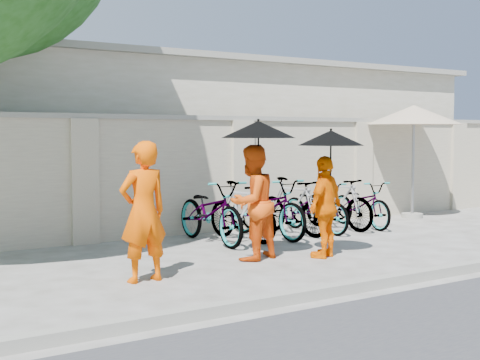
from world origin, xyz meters
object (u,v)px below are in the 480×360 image
monk_left (143,212)px  monk_right (325,207)px  monk_center (252,203)px  patio_umbrella (414,116)px

monk_left → monk_right: monk_left is taller
monk_center → monk_right: (0.97, -0.42, -0.08)m
monk_center → monk_left: bearing=-2.1°
monk_right → patio_umbrella: patio_umbrella is taller
monk_left → monk_center: bearing=-170.7°
monk_center → patio_umbrella: size_ratio=0.64×
patio_umbrella → monk_center: bearing=-159.6°
monk_right → patio_umbrella: size_ratio=0.57×
monk_left → monk_center: size_ratio=1.04×
monk_left → monk_right: bearing=176.3°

